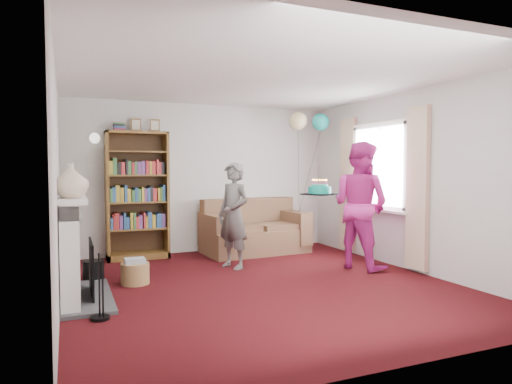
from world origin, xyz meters
name	(u,v)px	position (x,y,z in m)	size (l,w,h in m)	color
ground	(261,285)	(0.00, 0.00, 0.00)	(5.00, 5.00, 0.00)	black
wall_back	(203,178)	(0.00, 2.51, 1.25)	(4.50, 0.02, 2.50)	silver
wall_left	(56,185)	(-2.26, 0.00, 1.25)	(0.02, 5.00, 2.50)	silver
wall_right	(410,181)	(2.26, 0.00, 1.25)	(0.02, 5.00, 2.50)	silver
ceiling	(261,77)	(0.00, 0.00, 2.50)	(4.50, 5.00, 0.01)	white
fireplace	(76,253)	(-2.09, 0.19, 0.51)	(0.55, 1.80, 1.12)	#3F3F42
window_bay	(379,183)	(2.21, 0.60, 1.20)	(0.14, 2.02, 2.20)	white
wall_sconce	(95,138)	(-1.75, 2.36, 1.88)	(0.16, 0.23, 0.16)	gold
bookcase	(137,197)	(-1.14, 2.30, 0.97)	(0.94, 0.42, 2.20)	#472B14
sofa	(254,232)	(0.75, 2.07, 0.34)	(1.70, 0.90, 0.90)	brown
wicker_basket	(135,272)	(-1.41, 0.65, 0.14)	(0.34, 0.34, 0.32)	#A6854D
person_striped	(233,215)	(0.02, 1.03, 0.75)	(0.55, 0.36, 1.50)	black
person_magenta	(360,205)	(1.69, 0.35, 0.90)	(0.87, 0.68, 1.79)	#BC2582
birthday_cake	(320,190)	(1.21, 0.68, 1.10)	(0.40, 0.40, 0.22)	black
balloons	(309,122)	(1.70, 1.85, 2.22)	(0.74, 0.30, 1.71)	#3F3F3F
mantel_vase	(71,181)	(-2.12, -0.15, 1.30)	(0.33, 0.33, 0.35)	beige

